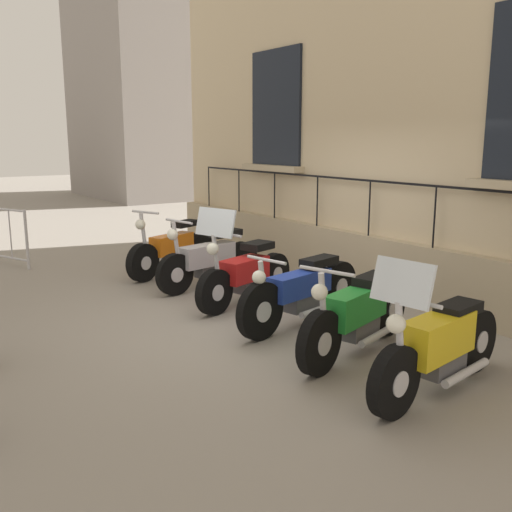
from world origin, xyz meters
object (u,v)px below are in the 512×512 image
at_px(motorcycle_yellow, 439,347).
at_px(motorcycle_orange, 174,250).
at_px(motorcycle_blue, 302,292).
at_px(motorcycle_red, 245,274).
at_px(motorcycle_green, 357,315).
at_px(motorcycle_silver, 210,260).

bearing_deg(motorcycle_yellow, motorcycle_orange, -92.26).
height_order(motorcycle_orange, motorcycle_blue, motorcycle_orange).
distance_m(motorcycle_orange, motorcycle_yellow, 5.57).
distance_m(motorcycle_red, motorcycle_green, 2.22).
height_order(motorcycle_silver, motorcycle_green, motorcycle_silver).
bearing_deg(motorcycle_green, motorcycle_red, -91.63).
height_order(motorcycle_orange, motorcycle_green, motorcycle_orange).
relative_size(motorcycle_blue, motorcycle_yellow, 1.06).
relative_size(motorcycle_red, motorcycle_green, 0.90).
xyz_separation_m(motorcycle_orange, motorcycle_red, (0.06, 2.25, 0.03)).
xyz_separation_m(motorcycle_red, motorcycle_yellow, (0.16, 3.32, 0.01)).
height_order(motorcycle_blue, motorcycle_yellow, motorcycle_yellow).
bearing_deg(motorcycle_red, motorcycle_green, 88.37).
xyz_separation_m(motorcycle_orange, motorcycle_yellow, (0.22, 5.57, 0.04)).
bearing_deg(motorcycle_yellow, motorcycle_green, -95.10).
bearing_deg(motorcycle_blue, motorcycle_orange, -89.74).
height_order(motorcycle_silver, motorcycle_red, motorcycle_red).
xyz_separation_m(motorcycle_red, motorcycle_blue, (-0.07, 1.14, -0.01)).
xyz_separation_m(motorcycle_silver, motorcycle_yellow, (0.23, 4.40, 0.02)).
bearing_deg(motorcycle_orange, motorcycle_blue, 90.26).
distance_m(motorcycle_orange, motorcycle_silver, 1.17).
bearing_deg(motorcycle_blue, motorcycle_silver, -89.99).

